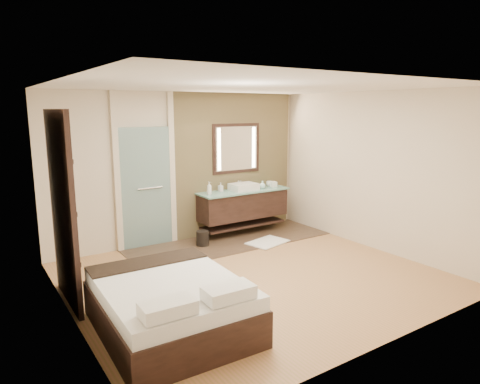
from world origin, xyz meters
TOP-DOWN VIEW (x-y plane):
  - floor at (0.00, 0.00)m, footprint 5.00×5.00m
  - tile_strip at (0.60, 1.60)m, footprint 3.80×1.30m
  - stone_wall at (1.10, 2.21)m, footprint 2.60×0.08m
  - vanity at (1.10, 1.92)m, footprint 1.85×0.55m
  - mirror_unit at (1.10, 2.16)m, footprint 1.06×0.04m
  - frosted_door at (-0.75, 2.20)m, footprint 1.10×0.12m
  - shoji_partition at (-2.43, 0.60)m, footprint 0.06×1.20m
  - bed at (-1.65, -0.74)m, footprint 1.51×1.86m
  - bath_mat at (1.11, 1.14)m, footprint 0.82×0.65m
  - waste_bin at (0.05, 1.65)m, footprint 0.29×0.29m
  - tissue_box at (1.82, 1.90)m, footprint 0.14×0.14m
  - soap_bottle_a at (0.33, 1.89)m, footprint 0.12×0.12m
  - soap_bottle_b at (0.66, 2.04)m, footprint 0.08×0.08m
  - soap_bottle_c at (1.52, 1.87)m, footprint 0.13×0.13m
  - cup at (1.78, 1.98)m, footprint 0.15×0.15m

SIDE VIEW (x-z plane):
  - floor at x=0.00m, z-range 0.00..0.00m
  - tile_strip at x=0.60m, z-range 0.00..0.01m
  - bath_mat at x=1.11m, z-range 0.01..0.03m
  - waste_bin at x=0.05m, z-range 0.00..0.28m
  - bed at x=-1.65m, z-range -0.06..0.64m
  - vanity at x=1.10m, z-range 0.14..1.02m
  - tissue_box at x=1.82m, z-range 0.86..0.97m
  - cup at x=1.78m, z-range 0.86..0.97m
  - soap_bottle_c at x=1.52m, z-range 0.86..1.01m
  - soap_bottle_b at x=0.66m, z-range 0.86..1.03m
  - soap_bottle_a at x=0.33m, z-range 0.86..1.10m
  - frosted_door at x=-0.75m, z-range -0.21..2.49m
  - shoji_partition at x=-2.43m, z-range 0.01..2.41m
  - stone_wall at x=1.10m, z-range 0.00..2.70m
  - mirror_unit at x=1.10m, z-range 1.17..2.13m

